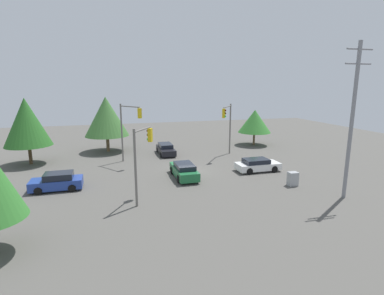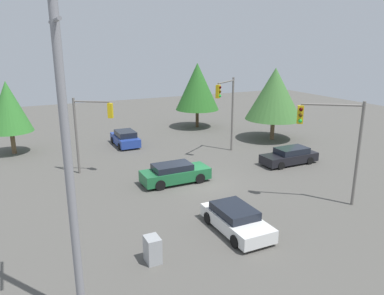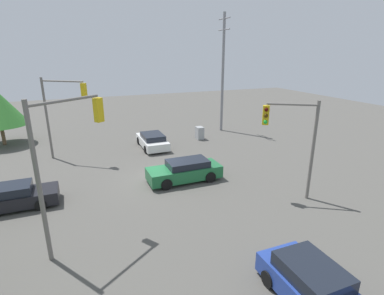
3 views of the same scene
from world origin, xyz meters
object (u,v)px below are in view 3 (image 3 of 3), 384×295
at_px(sedan_blue, 314,287).
at_px(traffic_signal_cross, 64,148).
at_px(sedan_green, 185,171).
at_px(electrical_cabinet, 200,133).
at_px(traffic_signal_main, 61,105).
at_px(sedan_white, 152,141).
at_px(sedan_dark, 10,198).
at_px(traffic_signal_aux, 293,133).

bearing_deg(sedan_blue, traffic_signal_cross, -42.15).
xyz_separation_m(sedan_green, traffic_signal_cross, (-4.50, 6.83, 3.74)).
bearing_deg(electrical_cabinet, traffic_signal_cross, 138.33).
bearing_deg(traffic_signal_main, sedan_white, 39.65).
distance_m(sedan_dark, traffic_signal_aux, 15.67).
bearing_deg(sedan_dark, traffic_signal_aux, 72.89).
bearing_deg(sedan_green, sedan_white, 0.89).
distance_m(sedan_blue, traffic_signal_main, 20.01).
distance_m(sedan_dark, sedan_white, 12.42).
bearing_deg(sedan_dark, sedan_green, 89.16).
distance_m(traffic_signal_main, electrical_cabinet, 12.43).
relative_size(sedan_dark, electrical_cabinet, 3.88).
xyz_separation_m(sedan_green, electrical_cabinet, (8.53, -4.76, -0.09)).
relative_size(sedan_dark, sedan_green, 0.98).
height_order(sedan_dark, traffic_signal_cross, traffic_signal_cross).
bearing_deg(traffic_signal_cross, traffic_signal_main, 55.64).
xyz_separation_m(sedan_white, traffic_signal_main, (-0.47, 6.92, 3.66)).
bearing_deg(sedan_blue, sedan_dark, -47.16).
relative_size(sedan_dark, traffic_signal_cross, 0.71).
height_order(traffic_signal_main, traffic_signal_cross, traffic_signal_cross).
distance_m(sedan_dark, traffic_signal_main, 8.49).
distance_m(sedan_blue, sedan_green, 11.01).
relative_size(sedan_dark, traffic_signal_main, 0.74).
relative_size(sedan_white, sedan_blue, 1.08).
height_order(sedan_white, traffic_signal_aux, traffic_signal_aux).
bearing_deg(sedan_green, traffic_signal_main, 44.24).
relative_size(sedan_dark, sedan_blue, 1.14).
bearing_deg(traffic_signal_cross, sedan_blue, -77.53).
height_order(sedan_dark, sedan_green, sedan_green).
xyz_separation_m(sedan_dark, sedan_blue, (-11.15, -10.34, 0.05)).
distance_m(sedan_dark, electrical_cabinet, 16.96).
bearing_deg(electrical_cabinet, sedan_blue, 167.31).
xyz_separation_m(sedan_dark, traffic_signal_aux, (-4.51, -14.66, 3.20)).
relative_size(sedan_blue, sedan_green, 0.86).
distance_m(sedan_white, traffic_signal_main, 7.85).
height_order(sedan_dark, electrical_cabinet, sedan_dark).
relative_size(sedan_dark, sedan_white, 1.06).
distance_m(sedan_white, sedan_green, 7.71).
bearing_deg(sedan_white, traffic_signal_main, -176.08).
relative_size(sedan_blue, traffic_signal_aux, 0.72).
height_order(sedan_white, traffic_signal_cross, traffic_signal_cross).
bearing_deg(traffic_signal_cross, sedan_green, -2.04).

